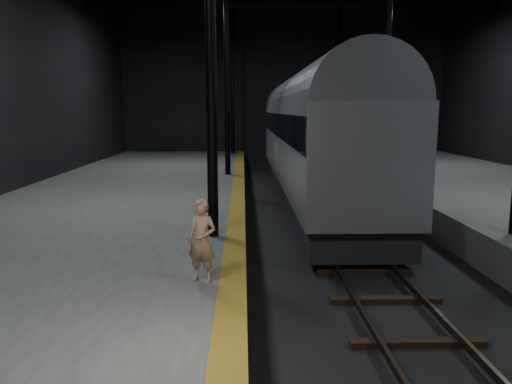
{
  "coord_description": "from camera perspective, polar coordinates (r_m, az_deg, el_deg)",
  "views": [
    {
      "loc": [
        -3.05,
        -16.11,
        4.09
      ],
      "look_at": [
        -2.72,
        -3.4,
        2.0
      ],
      "focal_mm": 35.0,
      "sensor_mm": 36.0,
      "label": 1
    }
  ],
  "objects": [
    {
      "name": "tactile_strip",
      "position": [
        16.4,
        -2.15,
        -1.51
      ],
      "size": [
        0.5,
        43.8,
        0.01
      ],
      "primitive_type": "cube",
      "color": "olive",
      "rests_on": "platform_left"
    },
    {
      "name": "ground",
      "position": [
        16.9,
        9.0,
        -4.79
      ],
      "size": [
        44.0,
        44.0,
        0.0
      ],
      "primitive_type": "plane",
      "color": "black",
      "rests_on": "ground"
    },
    {
      "name": "train",
      "position": [
        22.6,
        6.33,
        6.96
      ],
      "size": [
        3.19,
        21.31,
        5.69
      ],
      "color": "#ADAFB6",
      "rests_on": "ground"
    },
    {
      "name": "track",
      "position": [
        16.88,
        9.01,
        -4.56
      ],
      "size": [
        2.4,
        43.0,
        0.24
      ],
      "color": "#3F3328",
      "rests_on": "ground"
    },
    {
      "name": "platform_left",
      "position": [
        17.1,
        -16.55,
        -3.18
      ],
      "size": [
        9.0,
        43.8,
        1.0
      ],
      "primitive_type": "cube",
      "color": "#4A4A48",
      "rests_on": "ground"
    },
    {
      "name": "woman",
      "position": [
        9.07,
        -6.2,
        -5.58
      ],
      "size": [
        0.66,
        0.57,
        1.53
      ],
      "primitive_type": "imported",
      "rotation": [
        0.0,
        0.0,
        -0.43
      ],
      "color": "#A37B64",
      "rests_on": "platform_left"
    }
  ]
}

